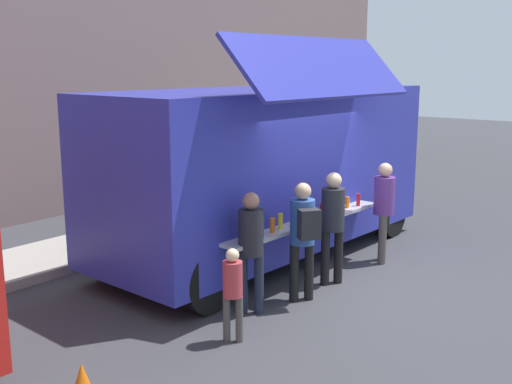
{
  "coord_description": "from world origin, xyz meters",
  "views": [
    {
      "loc": [
        -7.84,
        -4.42,
        3.26
      ],
      "look_at": [
        -0.41,
        1.51,
        1.3
      ],
      "focal_mm": 43.42,
      "sensor_mm": 36.0,
      "label": 1
    }
  ],
  "objects_px": {
    "food_truck_main": "(268,166)",
    "customer_front_ordering": "(333,218)",
    "trash_bin": "(301,176)",
    "customer_mid_with_backpack": "(303,230)",
    "child_near_queue": "(233,287)",
    "customer_extra_browsing": "(384,203)",
    "customer_rear_waiting": "(251,242)"
  },
  "relations": [
    {
      "from": "customer_front_ordering",
      "to": "customer_mid_with_backpack",
      "type": "distance_m",
      "value": 0.87
    },
    {
      "from": "trash_bin",
      "to": "customer_mid_with_backpack",
      "type": "xyz_separation_m",
      "value": [
        -5.82,
        -4.02,
        0.51
      ]
    },
    {
      "from": "trash_bin",
      "to": "customer_rear_waiting",
      "type": "xyz_separation_m",
      "value": [
        -6.59,
        -3.71,
        0.46
      ]
    },
    {
      "from": "customer_front_ordering",
      "to": "child_near_queue",
      "type": "bearing_deg",
      "value": 122.59
    },
    {
      "from": "trash_bin",
      "to": "customer_mid_with_backpack",
      "type": "relative_size",
      "value": 0.62
    },
    {
      "from": "customer_mid_with_backpack",
      "to": "child_near_queue",
      "type": "distance_m",
      "value": 1.62
    },
    {
      "from": "customer_rear_waiting",
      "to": "customer_front_ordering",
      "type": "bearing_deg",
      "value": -37.14
    },
    {
      "from": "customer_front_ordering",
      "to": "customer_extra_browsing",
      "type": "distance_m",
      "value": 1.45
    },
    {
      "from": "food_truck_main",
      "to": "trash_bin",
      "type": "bearing_deg",
      "value": 29.82
    },
    {
      "from": "child_near_queue",
      "to": "customer_extra_browsing",
      "type": "bearing_deg",
      "value": -30.4
    },
    {
      "from": "food_truck_main",
      "to": "customer_front_ordering",
      "type": "height_order",
      "value": "food_truck_main"
    },
    {
      "from": "customer_front_ordering",
      "to": "customer_rear_waiting",
      "type": "xyz_separation_m",
      "value": [
        -1.63,
        0.24,
        -0.04
      ]
    },
    {
      "from": "customer_extra_browsing",
      "to": "customer_mid_with_backpack",
      "type": "bearing_deg",
      "value": 63.45
    },
    {
      "from": "customer_rear_waiting",
      "to": "customer_extra_browsing",
      "type": "distance_m",
      "value": 3.1
    },
    {
      "from": "customer_front_ordering",
      "to": "customer_mid_with_backpack",
      "type": "xyz_separation_m",
      "value": [
        -0.86,
        -0.06,
        0.01
      ]
    },
    {
      "from": "customer_front_ordering",
      "to": "customer_rear_waiting",
      "type": "distance_m",
      "value": 1.65
    },
    {
      "from": "trash_bin",
      "to": "customer_mid_with_backpack",
      "type": "distance_m",
      "value": 7.09
    },
    {
      "from": "child_near_queue",
      "to": "customer_front_ordering",
      "type": "bearing_deg",
      "value": -27.71
    },
    {
      "from": "food_truck_main",
      "to": "trash_bin",
      "type": "xyz_separation_m",
      "value": [
        4.41,
        2.32,
        -1.05
      ]
    },
    {
      "from": "food_truck_main",
      "to": "customer_front_ordering",
      "type": "bearing_deg",
      "value": -106.41
    },
    {
      "from": "trash_bin",
      "to": "customer_extra_browsing",
      "type": "distance_m",
      "value": 5.39
    },
    {
      "from": "trash_bin",
      "to": "customer_rear_waiting",
      "type": "bearing_deg",
      "value": -150.62
    },
    {
      "from": "customer_mid_with_backpack",
      "to": "customer_rear_waiting",
      "type": "height_order",
      "value": "customer_mid_with_backpack"
    },
    {
      "from": "trash_bin",
      "to": "child_near_queue",
      "type": "distance_m",
      "value": 8.47
    },
    {
      "from": "customer_rear_waiting",
      "to": "child_near_queue",
      "type": "height_order",
      "value": "customer_rear_waiting"
    },
    {
      "from": "customer_mid_with_backpack",
      "to": "customer_extra_browsing",
      "type": "xyz_separation_m",
      "value": [
        2.31,
        -0.04,
        -0.03
      ]
    },
    {
      "from": "food_truck_main",
      "to": "child_near_queue",
      "type": "bearing_deg",
      "value": -147.29
    },
    {
      "from": "food_truck_main",
      "to": "customer_mid_with_backpack",
      "type": "distance_m",
      "value": 2.27
    },
    {
      "from": "customer_mid_with_backpack",
      "to": "customer_front_ordering",
      "type": "bearing_deg",
      "value": -50.64
    },
    {
      "from": "food_truck_main",
      "to": "customer_extra_browsing",
      "type": "relative_size",
      "value": 3.84
    },
    {
      "from": "trash_bin",
      "to": "customer_rear_waiting",
      "type": "height_order",
      "value": "customer_rear_waiting"
    },
    {
      "from": "customer_rear_waiting",
      "to": "trash_bin",
      "type": "bearing_deg",
      "value": 0.76
    }
  ]
}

